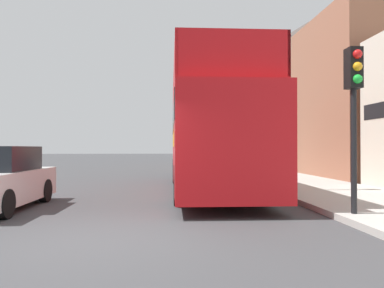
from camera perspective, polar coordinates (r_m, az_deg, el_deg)
name	(u,v)px	position (r m, az deg, el deg)	size (l,w,h in m)	color
ground_plane	(149,169)	(27.26, -6.58, -3.77)	(144.00, 144.00, 0.00)	#3D3D3F
sidewalk	(247,170)	(24.86, 8.36, -3.91)	(3.85, 108.00, 0.14)	#ADAAA3
brick_terrace_rear	(308,95)	(28.48, 17.21, 7.08)	(6.00, 23.77, 10.60)	#9E664C
tour_bus	(210,136)	(12.97, 2.80, 1.15)	(2.79, 10.32, 4.11)	red
parked_car_ahead_of_bus	(208,163)	(20.37, 2.46, -2.93)	(1.86, 4.47, 1.44)	black
traffic_signal	(354,92)	(8.53, 23.48, 7.33)	(0.28, 0.42, 3.45)	black
lamp_post_nearest	(286,81)	(12.63, 14.17, 9.35)	(0.35, 0.35, 5.20)	black
lamp_post_second	(236,120)	(21.79, 6.76, 3.69)	(0.35, 0.35, 4.30)	black
lamp_post_third	(212,123)	(31.19, 3.12, 3.17)	(0.35, 0.35, 5.00)	black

